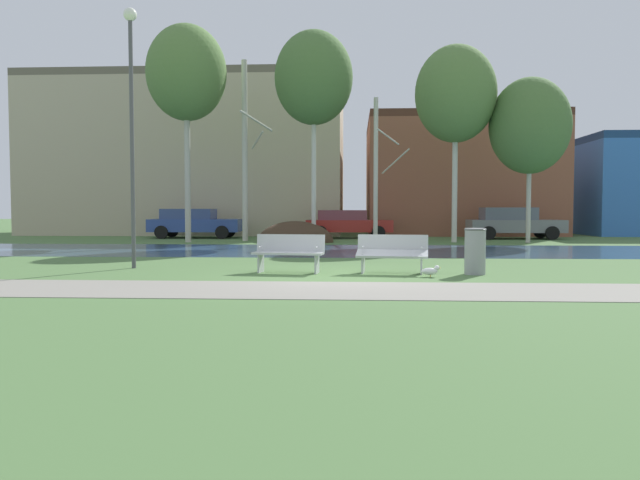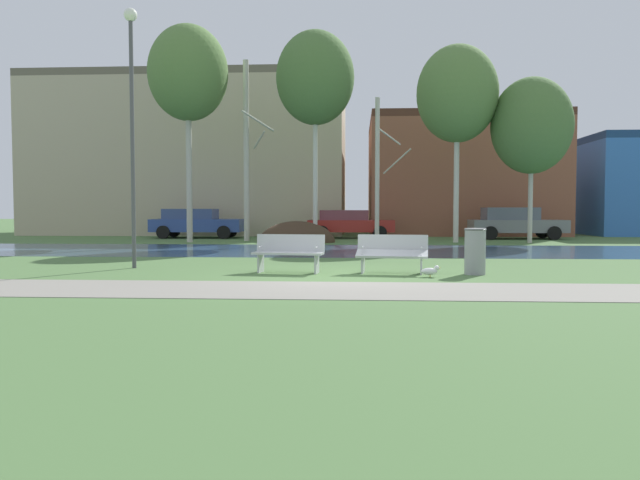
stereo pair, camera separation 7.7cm
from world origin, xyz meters
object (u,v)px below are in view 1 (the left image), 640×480
(bench_left, at_px, (289,252))
(parked_van_nearest_blue, at_px, (194,223))
(streetlamp, at_px, (131,100))
(parked_sedan_second_red, at_px, (347,223))
(bench_right, at_px, (392,253))
(trash_bin, at_px, (475,251))
(parked_hatch_third_grey, at_px, (513,223))
(seagull, at_px, (431,271))

(bench_left, distance_m, parked_van_nearest_blue, 17.51)
(bench_left, xyz_separation_m, streetlamp, (-3.93, 0.86, 3.64))
(parked_van_nearest_blue, xyz_separation_m, parked_sedan_second_red, (7.60, 0.19, -0.03))
(streetlamp, bearing_deg, parked_sedan_second_red, 72.01)
(bench_right, distance_m, trash_bin, 1.83)
(parked_hatch_third_grey, bearing_deg, parked_sedan_second_red, 178.03)
(bench_left, height_order, trash_bin, trash_bin)
(bench_right, xyz_separation_m, parked_sedan_second_red, (-1.21, 16.46, 0.27))
(streetlamp, relative_size, parked_hatch_third_grey, 1.41)
(bench_left, bearing_deg, bench_right, 0.00)
(parked_sedan_second_red, bearing_deg, bench_left, -93.94)
(seagull, distance_m, parked_hatch_third_grey, 17.94)
(bench_left, height_order, bench_right, same)
(streetlamp, relative_size, parked_van_nearest_blue, 1.40)
(bench_right, xyz_separation_m, streetlamp, (-6.28, 0.86, 3.64))
(streetlamp, relative_size, parked_sedan_second_red, 1.49)
(seagull, bearing_deg, streetlamp, 167.34)
(parked_van_nearest_blue, bearing_deg, seagull, -60.56)
(seagull, height_order, streetlamp, streetlamp)
(parked_sedan_second_red, bearing_deg, trash_bin, -79.60)
(bench_left, relative_size, bench_right, 1.00)
(bench_right, height_order, streetlamp, streetlamp)
(seagull, distance_m, parked_van_nearest_blue, 19.52)
(bench_right, bearing_deg, parked_van_nearest_blue, 118.44)
(bench_right, distance_m, seagull, 1.11)
(parked_van_nearest_blue, relative_size, parked_sedan_second_red, 1.06)
(bench_right, relative_size, parked_hatch_third_grey, 0.37)
(trash_bin, relative_size, seagull, 2.45)
(seagull, bearing_deg, parked_sedan_second_red, 96.62)
(bench_right, distance_m, parked_hatch_third_grey, 17.54)
(bench_right, bearing_deg, streetlamp, 172.16)
(bench_left, bearing_deg, trash_bin, -1.68)
(trash_bin, height_order, parked_hatch_third_grey, parked_hatch_third_grey)
(bench_left, bearing_deg, parked_van_nearest_blue, 111.66)
(streetlamp, height_order, parked_hatch_third_grey, streetlamp)
(parked_van_nearest_blue, relative_size, parked_hatch_third_grey, 1.01)
(streetlamp, distance_m, parked_van_nearest_blue, 15.96)
(seagull, bearing_deg, bench_left, 167.02)
(bench_left, bearing_deg, seagull, -12.98)
(bench_left, xyz_separation_m, bench_right, (2.35, 0.00, 0.00))
(bench_left, distance_m, streetlamp, 5.42)
(bench_right, xyz_separation_m, parked_van_nearest_blue, (-8.81, 16.27, 0.30))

